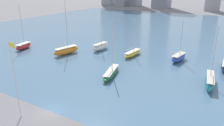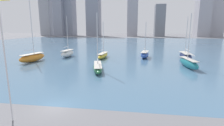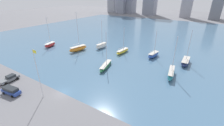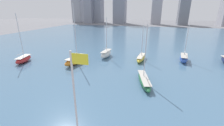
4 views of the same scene
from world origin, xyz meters
The scene contains 10 objects.
ground_plane centered at (0.00, 0.00, 0.00)m, with size 500.00×500.00×0.00m, color slate.
harbor_water centered at (0.00, 70.00, 0.00)m, with size 180.00×140.00×0.00m.
flag_pole centered at (-2.80, -3.50, 6.65)m, with size 1.24×0.14×12.32m.
sailboat_orange centered at (-18.78, 25.12, 1.21)m, with size 3.99×9.02×16.52m.
sailboat_red centered at (-34.51, 22.38, 1.03)m, with size 3.80×7.06×13.96m.
sailboat_teal centered at (21.12, 23.68, 1.13)m, with size 3.02×9.59×12.30m.
sailboat_green centered at (1.00, 17.90, 0.81)m, with size 4.24×10.01×12.17m.
sailboat_yellow centered at (-0.99, 33.43, 0.86)m, with size 2.69×8.52×10.79m.
sailboat_white centered at (-12.37, 33.77, 1.19)m, with size 2.74×7.30×12.63m.
sailboat_blue centered at (11.61, 35.89, 1.04)m, with size 3.29×7.65×10.79m.
Camera 1 is at (24.47, -21.61, 19.76)m, focal length 35.00 mm.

